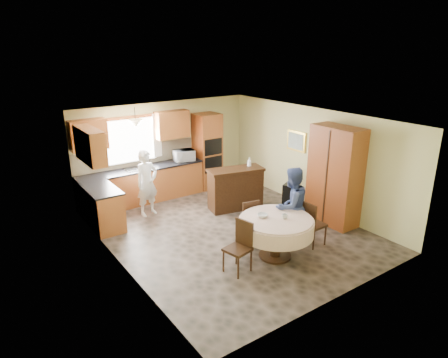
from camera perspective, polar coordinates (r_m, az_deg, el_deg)
The scene contains 36 objects.
floor at distance 8.92m, azimuth 0.84°, elevation -7.37°, with size 5.00×6.00×0.01m, color brown.
ceiling at distance 8.14m, azimuth 0.92°, elevation 8.63°, with size 5.00×6.00×0.01m, color white.
wall_back at distance 10.92m, azimuth -8.40°, elevation 4.37°, with size 5.00×0.02×2.50m, color #CDC983.
wall_front at distance 6.44m, azimuth 16.81°, elevation -6.74°, with size 5.00×0.02×2.50m, color #CDC983.
wall_left at distance 7.36m, azimuth -15.15°, elevation -3.31°, with size 0.02×6.00×2.50m, color #CDC983.
wall_right at distance 10.05m, azimuth 12.52°, elevation 2.85°, with size 0.02×6.00×2.50m, color #CDC983.
window at distance 10.43m, azimuth -13.36°, elevation 5.35°, with size 1.40×0.03×1.10m, color white.
curtain_left at distance 10.13m, azimuth -17.20°, elevation 4.91°, with size 0.22×0.02×1.15m, color white.
curtain_right at distance 10.66m, azimuth -9.53°, elevation 6.17°, with size 0.22×0.02×1.15m, color white.
base_cab_back at distance 10.56m, azimuth -11.56°, elevation -0.93°, with size 3.30×0.60×0.88m, color #AC622E.
counter_back at distance 10.41m, azimuth -11.72°, elevation 1.45°, with size 3.30×0.64×0.04m, color black.
base_cab_left at distance 9.33m, azimuth -16.89°, elevation -4.05°, with size 0.60×1.20×0.88m, color #AC622E.
counter_left at distance 9.17m, azimuth -17.16°, elevation -1.40°, with size 0.64×1.20×0.04m, color black.
backsplash at distance 10.59m, azimuth -12.46°, elevation 3.28°, with size 3.30×0.02×0.55m, color #CAB78E.
wall_cab_left at distance 9.90m, azimuth -18.82°, elevation 5.99°, with size 0.85×0.33×0.72m, color #B9622E.
wall_cab_right at distance 10.70m, azimuth -7.44°, elevation 7.74°, with size 0.90×0.33×0.72m, color #B9622E.
wall_cab_side at distance 8.85m, azimuth -18.61°, elevation 4.58°, with size 0.33×1.20×0.72m, color #B9622E.
oven_tower at distance 11.25m, azimuth -2.40°, elevation 3.99°, with size 0.66×0.62×2.12m, color #AC622E.
oven_upper at distance 10.95m, azimuth -1.52°, elevation 4.60°, with size 0.56×0.01×0.45m, color black.
oven_lower at distance 11.08m, azimuth -1.50°, elevation 2.10°, with size 0.56×0.01×0.45m, color black.
pendant at distance 9.89m, azimuth -12.52°, elevation 7.78°, with size 0.36×0.36×0.18m, color beige.
sideboard at distance 9.91m, azimuth 1.64°, elevation -1.56°, with size 1.36×0.56×0.97m, color #39210F.
space_heater at distance 10.42m, azimuth 9.38°, elevation -2.07°, with size 0.39×0.27×0.54m, color black.
cupboard at distance 9.29m, azimuth 15.58°, elevation 0.45°, with size 0.59×1.17×2.24m, color #AC622E.
dining_table at distance 7.69m, azimuth 7.45°, elevation -6.79°, with size 1.43×1.43×0.81m.
chair_left at distance 7.26m, azimuth 2.35°, elevation -9.24°, with size 0.49×0.49×0.95m.
chair_back at distance 8.33m, azimuth 3.52°, elevation -5.57°, with size 0.47×0.47×0.91m.
chair_right at distance 8.28m, azimuth 12.37°, elevation -5.99°, with size 0.42×0.42×0.95m.
framed_picture at distance 10.31m, azimuth 10.29°, elevation 5.36°, with size 0.06×0.62×0.51m.
microwave at distance 10.84m, azimuth -5.76°, elevation 3.36°, with size 0.54×0.36×0.30m, color silver.
person_sink at distance 9.62m, azimuth -10.94°, elevation -0.58°, with size 0.58×0.38×1.60m, color silver.
person_dining at distance 8.22m, azimuth 9.59°, elevation -3.81°, with size 0.79×0.62×1.63m, color #364475.
bowl_sideboard at distance 9.50m, azimuth -0.52°, elevation 0.81°, with size 0.22×0.22×0.05m, color #B2B2B2.
bottle_sideboard at distance 9.96m, azimuth 3.63°, elevation 2.31°, with size 0.11×0.11×0.28m, color silver.
cup_table at distance 7.61m, azimuth 8.66°, elevation -5.31°, with size 0.11×0.11×0.09m, color #B2B2B2.
bowl_table at distance 7.62m, azimuth 5.53°, elevation -5.23°, with size 0.20×0.20×0.06m, color #B2B2B2.
Camera 1 is at (-4.70, -6.49, 3.94)m, focal length 32.00 mm.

